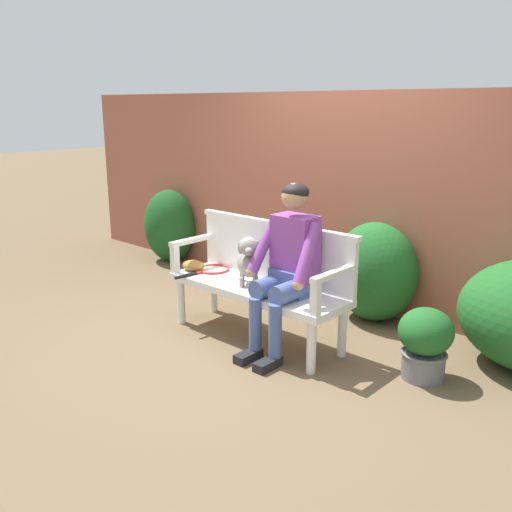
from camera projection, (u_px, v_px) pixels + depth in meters
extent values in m
plane|color=brown|center=(256.00, 338.00, 4.71)|extent=(40.00, 40.00, 0.00)
cube|color=#9E5642|center=(352.00, 199.00, 5.43)|extent=(8.00, 0.30, 2.03)
ellipsoid|color=#1E5B23|center=(375.00, 272.00, 5.01)|extent=(0.79, 0.64, 0.90)
ellipsoid|color=#194C1E|center=(170.00, 226.00, 6.92)|extent=(0.70, 0.58, 0.90)
cube|color=white|center=(256.00, 289.00, 4.60)|extent=(1.61, 0.52, 0.06)
cylinder|color=white|center=(181.00, 301.00, 4.99)|extent=(0.07, 0.07, 0.41)
cylinder|color=white|center=(311.00, 347.00, 4.04)|extent=(0.07, 0.07, 0.41)
cylinder|color=white|center=(214.00, 291.00, 5.27)|extent=(0.07, 0.07, 0.41)
cylinder|color=white|center=(342.00, 331.00, 4.33)|extent=(0.07, 0.07, 0.41)
cube|color=white|center=(274.00, 253.00, 4.69)|extent=(1.61, 0.05, 0.46)
cube|color=white|center=(275.00, 224.00, 4.63)|extent=(1.65, 0.06, 0.04)
cube|color=white|center=(175.00, 260.00, 4.90)|extent=(0.06, 0.06, 0.24)
cube|color=white|center=(193.00, 240.00, 5.02)|extent=(0.06, 0.52, 0.04)
cube|color=white|center=(316.00, 299.00, 3.90)|extent=(0.06, 0.06, 0.24)
cube|color=white|center=(334.00, 273.00, 4.02)|extent=(0.06, 0.52, 0.04)
cube|color=black|center=(248.00, 356.00, 4.29)|extent=(0.10, 0.24, 0.07)
cylinder|color=#475B93|center=(255.00, 324.00, 4.28)|extent=(0.10, 0.10, 0.42)
cylinder|color=#475B93|center=(270.00, 286.00, 4.33)|extent=(0.15, 0.33, 0.15)
cube|color=black|center=(268.00, 364.00, 4.16)|extent=(0.10, 0.24, 0.07)
cylinder|color=#475B93|center=(275.00, 331.00, 4.15)|extent=(0.10, 0.10, 0.42)
cylinder|color=#475B93|center=(290.00, 291.00, 4.20)|extent=(0.15, 0.33, 0.15)
cube|color=#475B93|center=(293.00, 281.00, 4.37)|extent=(0.32, 0.24, 0.20)
cube|color=#843D93|center=(295.00, 248.00, 4.32)|extent=(0.34, 0.22, 0.52)
cylinder|color=#843D93|center=(264.00, 244.00, 4.36)|extent=(0.14, 0.34, 0.45)
sphere|color=tan|center=(252.00, 272.00, 4.34)|extent=(0.09, 0.09, 0.09)
cylinder|color=#843D93|center=(307.00, 254.00, 4.09)|extent=(0.14, 0.34, 0.45)
sphere|color=tan|center=(298.00, 284.00, 4.04)|extent=(0.09, 0.09, 0.09)
sphere|color=tan|center=(295.00, 196.00, 4.20)|extent=(0.20, 0.20, 0.20)
ellipsoid|color=black|center=(295.00, 192.00, 4.20)|extent=(0.21, 0.21, 0.14)
cylinder|color=gray|center=(242.00, 282.00, 4.54)|extent=(0.04, 0.04, 0.08)
cylinder|color=gray|center=(256.00, 282.00, 4.54)|extent=(0.04, 0.04, 0.08)
cylinder|color=gray|center=(242.00, 276.00, 4.71)|extent=(0.04, 0.04, 0.08)
cylinder|color=gray|center=(255.00, 276.00, 4.72)|extent=(0.04, 0.04, 0.08)
ellipsoid|color=gray|center=(249.00, 262.00, 4.59)|extent=(0.36, 0.36, 0.24)
sphere|color=gray|center=(249.00, 263.00, 4.48)|extent=(0.14, 0.14, 0.14)
sphere|color=gray|center=(249.00, 247.00, 4.41)|extent=(0.15, 0.15, 0.15)
ellipsoid|color=gray|center=(249.00, 251.00, 4.35)|extent=(0.11, 0.11, 0.06)
ellipsoid|color=gray|center=(241.00, 248.00, 4.42)|extent=(0.06, 0.06, 0.11)
ellipsoid|color=gray|center=(257.00, 247.00, 4.43)|extent=(0.06, 0.06, 0.11)
sphere|color=gray|center=(248.00, 252.00, 4.71)|extent=(0.07, 0.07, 0.07)
torus|color=red|center=(213.00, 269.00, 5.01)|extent=(0.31, 0.31, 0.02)
cylinder|color=silver|center=(213.00, 270.00, 5.01)|extent=(0.25, 0.25, 0.00)
cube|color=red|center=(199.00, 272.00, 4.90)|extent=(0.04, 0.07, 0.02)
cylinder|color=black|center=(186.00, 276.00, 4.80)|extent=(0.04, 0.22, 0.03)
ellipsoid|color=#9E6B2D|center=(194.00, 265.00, 4.99)|extent=(0.24, 0.20, 0.09)
cylinder|color=slate|center=(423.00, 365.00, 4.00)|extent=(0.30, 0.30, 0.19)
torus|color=slate|center=(424.00, 353.00, 3.98)|extent=(0.33, 0.33, 0.02)
ellipsoid|color=#1E5B23|center=(426.00, 331.00, 3.93)|extent=(0.39, 0.39, 0.34)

